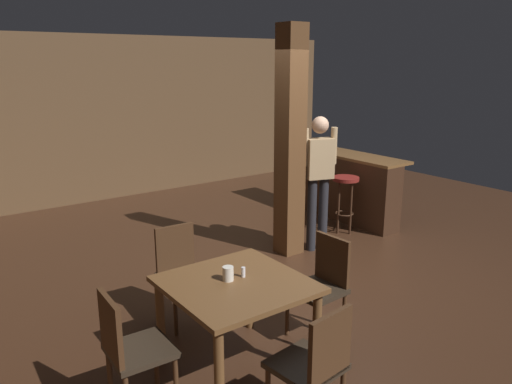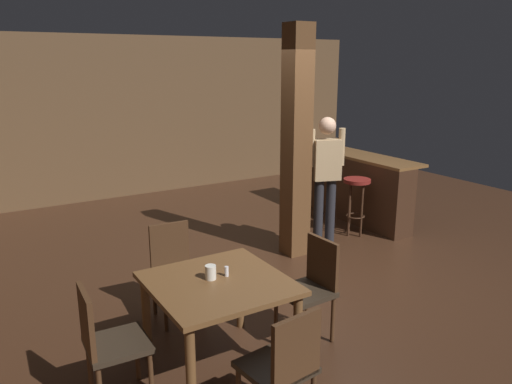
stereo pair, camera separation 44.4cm
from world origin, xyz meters
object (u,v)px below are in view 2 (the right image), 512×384
object	(u,v)px
bar_stool_near	(356,193)
dining_table	(219,294)
chair_east	(312,284)
chair_north	(174,266)
bar_counter	(348,185)
chair_west	(106,340)
napkin_cup	(211,272)
chair_south	(284,365)
salt_shaker	(227,271)
standing_person	(326,175)

from	to	relation	value
bar_stool_near	dining_table	bearing A→B (deg)	-149.67
chair_east	chair_north	size ratio (longest dim) A/B	1.00
dining_table	bar_counter	distance (m)	4.31
chair_east	chair_west	xyz separation A→B (m)	(-1.76, 0.03, 0.00)
chair_north	napkin_cup	bearing A→B (deg)	-92.99
dining_table	chair_south	world-z (taller)	chair_south
chair_south	salt_shaker	size ratio (longest dim) A/B	10.92
salt_shaker	bar_stool_near	world-z (taller)	salt_shaker
chair_east	bar_counter	distance (m)	3.64
chair_north	bar_stool_near	distance (m)	3.16
chair_north	chair_west	world-z (taller)	same
chair_west	chair_north	bearing A→B (deg)	46.66
salt_shaker	dining_table	bearing A→B (deg)	-154.92
bar_counter	chair_north	bearing A→B (deg)	-156.19
chair_north	bar_counter	size ratio (longest dim) A/B	0.37
napkin_cup	bar_counter	size ratio (longest dim) A/B	0.05
napkin_cup	bar_stool_near	distance (m)	3.54
chair_north	standing_person	bearing A→B (deg)	14.28
standing_person	napkin_cup	bearing A→B (deg)	-147.78
chair_south	napkin_cup	distance (m)	0.99
bar_counter	bar_stool_near	bearing A→B (deg)	-123.37
chair_north	chair_west	distance (m)	1.30
napkin_cup	standing_person	size ratio (longest dim) A/B	0.07
chair_south	bar_stool_near	distance (m)	4.05
chair_west	standing_person	world-z (taller)	standing_person
dining_table	bar_stool_near	distance (m)	3.54
standing_person	chair_east	bearing A→B (deg)	-131.84
chair_east	bar_counter	world-z (taller)	bar_counter
chair_west	napkin_cup	xyz separation A→B (m)	(0.85, 0.07, 0.29)
chair_west	dining_table	bearing A→B (deg)	0.18
standing_person	bar_counter	bearing A→B (deg)	38.00
bar_counter	chair_east	bearing A→B (deg)	-136.21
dining_table	chair_south	xyz separation A→B (m)	(0.01, -0.88, -0.12)
dining_table	chair_east	bearing A→B (deg)	-2.18
chair_east	salt_shaker	size ratio (longest dim) A/B	10.92
chair_south	salt_shaker	distance (m)	0.97
standing_person	bar_stool_near	size ratio (longest dim) A/B	2.14
salt_shaker	bar_counter	size ratio (longest dim) A/B	0.03
chair_east	bar_stool_near	size ratio (longest dim) A/B	1.11
chair_west	salt_shaker	world-z (taller)	chair_west
dining_table	napkin_cup	world-z (taller)	napkin_cup
chair_east	bar_counter	size ratio (longest dim) A/B	0.37
bar_counter	salt_shaker	bearing A→B (deg)	-144.46
chair_east	bar_stool_near	xyz separation A→B (m)	(2.17, 1.82, 0.10)
chair_north	dining_table	bearing A→B (deg)	-90.79
dining_table	chair_north	size ratio (longest dim) A/B	1.15
dining_table	chair_west	world-z (taller)	chair_west
chair_south	chair_west	size ratio (longest dim) A/B	1.00
bar_stool_near	salt_shaker	bearing A→B (deg)	-149.50
salt_shaker	chair_east	bearing A→B (deg)	-5.76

